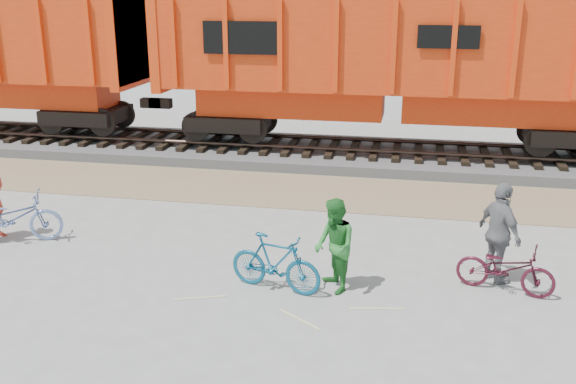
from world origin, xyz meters
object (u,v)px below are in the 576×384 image
bicycle_teal (275,263)px  person_woman (500,233)px  person_man (335,246)px  bicycle_maroon (505,268)px  hopper_car_center (395,62)px  bicycle_blue (12,218)px

bicycle_teal → person_woman: bearing=-60.0°
person_woman → person_man: bearing=77.9°
bicycle_maroon → bicycle_teal: bearing=114.8°
hopper_car_center → person_man: bearing=-93.6°
hopper_car_center → person_woman: bearing=-74.5°
hopper_car_center → bicycle_maroon: 9.21m
bicycle_maroon → person_woman: 0.64m
hopper_car_center → bicycle_teal: bearing=-99.6°
hopper_car_center → person_woman: 8.68m
person_woman → bicycle_blue: bearing=59.9°
bicycle_blue → bicycle_teal: 5.93m
bicycle_teal → person_man: bearing=-64.9°
hopper_car_center → bicycle_teal: hopper_car_center is taller
hopper_car_center → person_woman: (2.25, -8.12, -2.08)m
bicycle_maroon → hopper_car_center: bearing=29.8°
hopper_car_center → person_woman: size_ratio=7.55×
hopper_car_center → bicycle_blue: 11.26m
person_woman → hopper_car_center: bearing=-14.7°
hopper_car_center → bicycle_blue: size_ratio=6.97×
bicycle_blue → hopper_car_center: bearing=-64.4°
hopper_car_center → person_man: 9.31m
hopper_car_center → bicycle_blue: bearing=-132.3°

